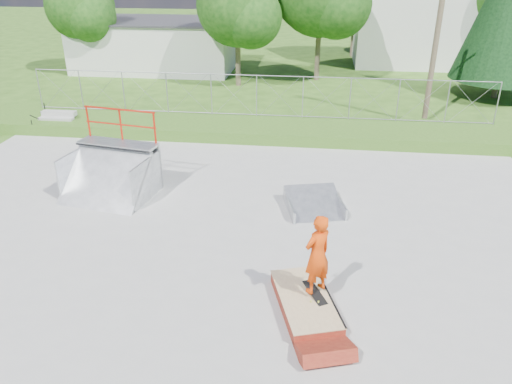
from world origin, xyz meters
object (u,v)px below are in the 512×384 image
Objects in this scene: flat_bank_ramp at (314,204)px; skater at (317,257)px; quarter_pipe at (106,159)px; grind_box at (305,303)px.

flat_bank_ramp is 4.64m from skater.
grind_box is at bearing -27.38° from quarter_pipe.
skater is (0.20, 0.12, 1.12)m from grind_box.
flat_bank_ramp reaches higher than grind_box.
grind_box is at bearing -105.73° from flat_bank_ramp.
quarter_pipe is (-6.32, 4.80, 1.13)m from grind_box.
grind_box is 8.01m from quarter_pipe.
skater is (6.52, -4.68, -0.01)m from quarter_pipe.
flat_bank_ramp is at bearing 8.45° from quarter_pipe.
quarter_pipe is 6.51m from flat_bank_ramp.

